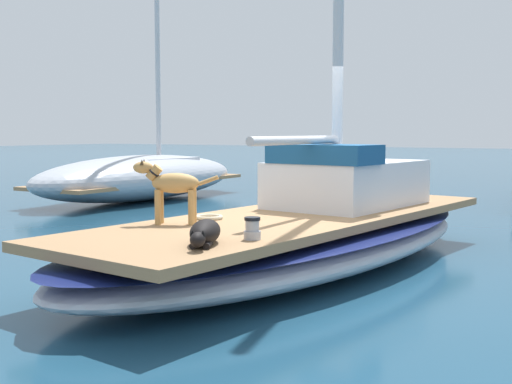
{
  "coord_description": "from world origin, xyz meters",
  "views": [
    {
      "loc": [
        3.63,
        -7.08,
        1.66
      ],
      "look_at": [
        0.0,
        -1.0,
        1.01
      ],
      "focal_mm": 46.23,
      "sensor_mm": 36.0,
      "label": 1
    }
  ],
  "objects_px": {
    "dog_black": "(205,233)",
    "moored_boat_port_side": "(141,176)",
    "deck_winch": "(252,229)",
    "coiled_rope": "(209,217)",
    "sailboat_main": "(298,241)",
    "dog_tan": "(171,185)"
  },
  "relations": [
    {
      "from": "deck_winch",
      "to": "coiled_rope",
      "type": "xyz_separation_m",
      "value": [
        -1.17,
        0.98,
        -0.08
      ]
    },
    {
      "from": "dog_tan",
      "to": "deck_winch",
      "type": "distance_m",
      "value": 1.39
    },
    {
      "from": "coiled_rope",
      "to": "moored_boat_port_side",
      "type": "xyz_separation_m",
      "value": [
        -6.28,
        6.13,
        -0.11
      ]
    },
    {
      "from": "moored_boat_port_side",
      "to": "dog_tan",
      "type": "bearing_deg",
      "value": -47.24
    },
    {
      "from": "coiled_rope",
      "to": "sailboat_main",
      "type": "bearing_deg",
      "value": 53.56
    },
    {
      "from": "sailboat_main",
      "to": "coiled_rope",
      "type": "bearing_deg",
      "value": -126.44
    },
    {
      "from": "sailboat_main",
      "to": "moored_boat_port_side",
      "type": "distance_m",
      "value": 8.7
    },
    {
      "from": "dog_tan",
      "to": "deck_winch",
      "type": "relative_size",
      "value": 4.18
    },
    {
      "from": "coiled_rope",
      "to": "moored_boat_port_side",
      "type": "bearing_deg",
      "value": 135.7
    },
    {
      "from": "dog_black",
      "to": "dog_tan",
      "type": "bearing_deg",
      "value": 140.11
    },
    {
      "from": "moored_boat_port_side",
      "to": "coiled_rope",
      "type": "bearing_deg",
      "value": -44.3
    },
    {
      "from": "deck_winch",
      "to": "dog_tan",
      "type": "bearing_deg",
      "value": 161.38
    },
    {
      "from": "deck_winch",
      "to": "moored_boat_port_side",
      "type": "height_order",
      "value": "moored_boat_port_side"
    },
    {
      "from": "dog_black",
      "to": "moored_boat_port_side",
      "type": "xyz_separation_m",
      "value": [
        -7.24,
        7.57,
        -0.19
      ]
    },
    {
      "from": "dog_tan",
      "to": "moored_boat_port_side",
      "type": "relative_size",
      "value": 0.12
    },
    {
      "from": "moored_boat_port_side",
      "to": "deck_winch",
      "type": "bearing_deg",
      "value": -43.62
    },
    {
      "from": "moored_boat_port_side",
      "to": "dog_black",
      "type": "bearing_deg",
      "value": -46.26
    },
    {
      "from": "sailboat_main",
      "to": "moored_boat_port_side",
      "type": "xyz_separation_m",
      "value": [
        -6.96,
        5.21,
        0.24
      ]
    },
    {
      "from": "sailboat_main",
      "to": "coiled_rope",
      "type": "distance_m",
      "value": 1.19
    },
    {
      "from": "dog_tan",
      "to": "sailboat_main",
      "type": "bearing_deg",
      "value": 61.58
    },
    {
      "from": "deck_winch",
      "to": "dog_black",
      "type": "bearing_deg",
      "value": -115.46
    },
    {
      "from": "dog_tan",
      "to": "moored_boat_port_side",
      "type": "height_order",
      "value": "moored_boat_port_side"
    }
  ]
}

